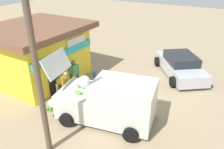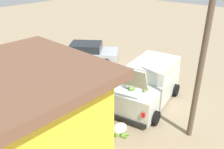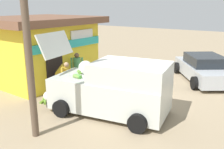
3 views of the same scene
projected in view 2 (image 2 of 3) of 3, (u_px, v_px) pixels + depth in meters
name	position (u px, v px, depth m)	size (l,w,h in m)	color
ground_plane	(126.00, 89.00, 12.50)	(60.00, 60.00, 0.00)	#9E896B
storefront_bar	(25.00, 109.00, 7.89)	(5.58, 5.02, 3.15)	yellow
delivery_van	(148.00, 84.00, 11.08)	(2.75, 4.68, 2.75)	silver
parked_sedan	(86.00, 53.00, 15.76)	(4.46, 3.88, 1.30)	#B2B7BC
vendor_standing	(80.00, 98.00, 9.89)	(0.48, 0.48, 1.63)	#4C4C51
customer_bending	(96.00, 109.00, 9.33)	(0.59, 0.69, 1.41)	#726047
unloaded_banana_pile	(119.00, 129.00, 9.23)	(0.77, 0.76, 0.42)	silver
paint_bucket	(63.00, 98.00, 11.35)	(0.28, 0.28, 0.36)	blue
utility_pole	(200.00, 72.00, 8.06)	(0.20, 0.20, 5.42)	brown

